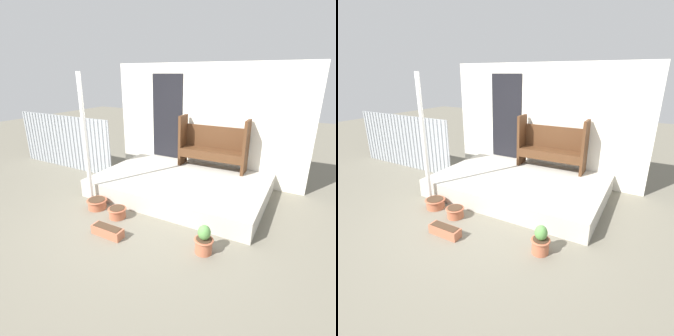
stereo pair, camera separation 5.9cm
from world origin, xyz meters
The scene contains 10 objects.
ground_plane centered at (0.00, 0.00, 0.00)m, with size 24.00×24.00×0.00m, color #706B5B.
porch_slab centered at (0.04, 1.12, 0.18)m, with size 3.37×2.23×0.36m.
house_wall centered at (0.00, 2.26, 1.30)m, with size 4.57×0.08×2.60m.
fence_corrugated centered at (-3.37, 1.12, 0.69)m, with size 3.09×0.05×1.37m.
support_post centered at (-1.27, -0.10, 1.20)m, with size 0.08×0.08×2.40m.
bench centered at (0.39, 1.99, 0.90)m, with size 1.50×0.42×1.14m.
flower_pot_left centered at (-1.02, -0.22, 0.10)m, with size 0.37×0.37×0.18m.
flower_pot_middle centered at (-0.48, -0.30, 0.10)m, with size 0.32×0.32×0.19m.
flower_pot_right centered at (1.18, -0.47, 0.19)m, with size 0.28×0.28×0.43m.
planter_box_rect centered at (-0.26, -0.80, 0.08)m, with size 0.53×0.18×0.15m.
Camera 2 is at (2.28, -3.36, 2.37)m, focal length 28.00 mm.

